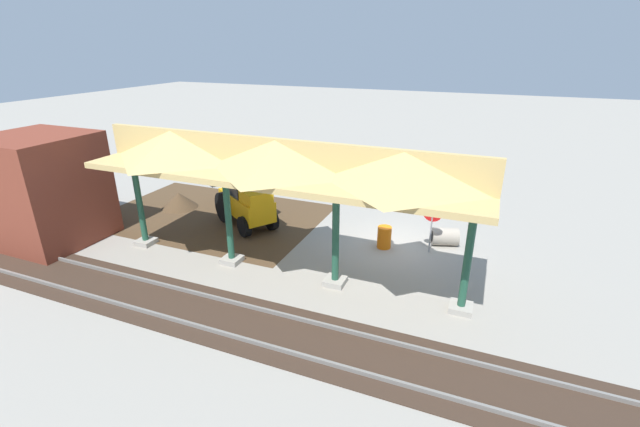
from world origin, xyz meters
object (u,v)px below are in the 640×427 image
traffic_barrel (384,237)px  stop_sign (432,217)px  concrete_pipe (445,236)px  backhoe (245,198)px  brick_utility_building (43,189)px

traffic_barrel → stop_sign: bearing=-171.5°
concrete_pipe → backhoe: bearing=7.5°
concrete_pipe → traffic_barrel: (2.23, 1.18, 0.08)m
backhoe → traffic_barrel: bearing=179.7°
concrete_pipe → traffic_barrel: 2.53m
brick_utility_building → traffic_barrel: bearing=-161.2°
backhoe → stop_sign: bearing=-178.4°
stop_sign → backhoe: bearing=1.6°
brick_utility_building → stop_sign: bearing=-162.4°
brick_utility_building → concrete_pipe: bearing=-159.8°
stop_sign → traffic_barrel: size_ratio=2.31×
backhoe → brick_utility_building: bearing=34.1°
stop_sign → traffic_barrel: bearing=8.5°
backhoe → brick_utility_building: 8.06m
traffic_barrel → brick_utility_building: bearing=18.8°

